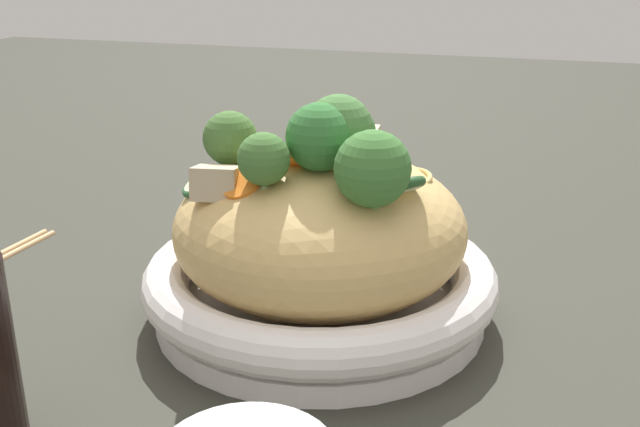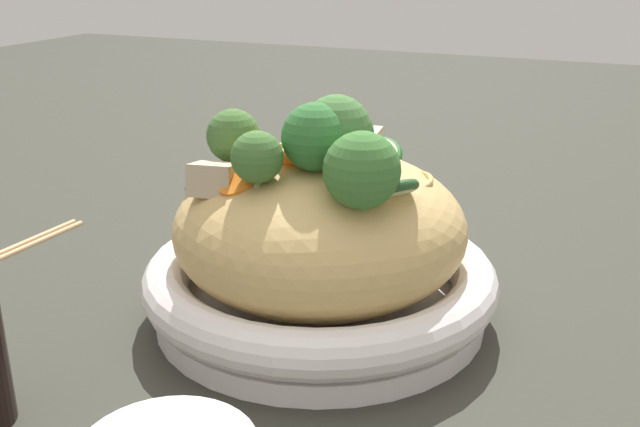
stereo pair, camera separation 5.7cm
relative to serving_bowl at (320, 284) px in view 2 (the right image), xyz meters
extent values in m
plane|color=#34352C|center=(0.00, 0.00, -0.03)|extent=(3.00, 3.00, 0.00)
cylinder|color=white|center=(0.00, 0.00, -0.02)|extent=(0.26, 0.26, 0.02)
torus|color=white|center=(0.00, 0.00, 0.01)|extent=(0.28, 0.28, 0.04)
ellipsoid|color=tan|center=(0.00, 0.00, 0.05)|extent=(0.23, 0.23, 0.12)
torus|color=#D9B273|center=(0.01, -0.06, 0.09)|extent=(0.07, 0.07, 0.02)
torus|color=#DEB66D|center=(-0.01, -0.03, 0.11)|extent=(0.05, 0.05, 0.02)
torus|color=#D9B765|center=(-0.02, 0.06, 0.09)|extent=(0.07, 0.07, 0.01)
torus|color=#DBAF73|center=(0.00, 0.00, 0.07)|extent=(0.07, 0.07, 0.03)
cone|color=#98BC74|center=(0.01, -0.07, 0.09)|extent=(0.02, 0.02, 0.02)
sphere|color=#446D32|center=(0.01, -0.07, 0.12)|extent=(0.06, 0.06, 0.04)
cone|color=#9EBE6E|center=(0.01, 0.02, 0.10)|extent=(0.03, 0.03, 0.02)
sphere|color=#38762D|center=(0.01, 0.02, 0.13)|extent=(0.06, 0.06, 0.04)
cone|color=#A2B870|center=(0.01, 0.02, 0.10)|extent=(0.03, 0.03, 0.02)
sphere|color=#47793D|center=(0.01, 0.02, 0.13)|extent=(0.07, 0.07, 0.05)
cone|color=#9BBF72|center=(0.03, 0.01, 0.10)|extent=(0.03, 0.02, 0.01)
sphere|color=#347335|center=(0.03, 0.01, 0.13)|extent=(0.05, 0.05, 0.05)
cone|color=#9FBA74|center=(0.06, -0.02, 0.09)|extent=(0.02, 0.02, 0.02)
sphere|color=#437234|center=(0.06, -0.02, 0.12)|extent=(0.05, 0.05, 0.04)
cone|color=#98C373|center=(-0.05, -0.01, 0.10)|extent=(0.02, 0.02, 0.02)
sphere|color=#397233|center=(-0.05, -0.01, 0.12)|extent=(0.04, 0.04, 0.03)
cone|color=#9EB66E|center=(0.05, 0.05, 0.09)|extent=(0.03, 0.02, 0.01)
sphere|color=#3F7635|center=(0.05, 0.05, 0.12)|extent=(0.06, 0.06, 0.05)
cylinder|color=orange|center=(0.02, 0.01, 0.11)|extent=(0.04, 0.04, 0.03)
cylinder|color=orange|center=(0.03, -0.01, 0.11)|extent=(0.03, 0.03, 0.02)
cylinder|color=orange|center=(0.06, -0.04, 0.10)|extent=(0.03, 0.03, 0.02)
cylinder|color=beige|center=(0.03, 0.06, 0.10)|extent=(0.05, 0.05, 0.02)
torus|color=#255026|center=(0.03, 0.06, 0.10)|extent=(0.06, 0.06, 0.03)
cylinder|color=beige|center=(-0.09, 0.01, 0.08)|extent=(0.04, 0.04, 0.02)
torus|color=#235D24|center=(-0.09, 0.01, 0.08)|extent=(0.04, 0.05, 0.03)
cylinder|color=beige|center=(0.03, -0.08, 0.09)|extent=(0.04, 0.04, 0.02)
torus|color=#25582C|center=(0.03, -0.08, 0.09)|extent=(0.05, 0.05, 0.02)
cube|color=#C6B18F|center=(0.05, -0.06, 0.09)|extent=(0.04, 0.04, 0.03)
cube|color=#C6B390|center=(-0.02, 0.02, 0.11)|extent=(0.04, 0.03, 0.03)
camera|label=1|loc=(0.51, 0.16, 0.26)|focal=41.61mm
camera|label=2|loc=(0.49, 0.21, 0.26)|focal=41.61mm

